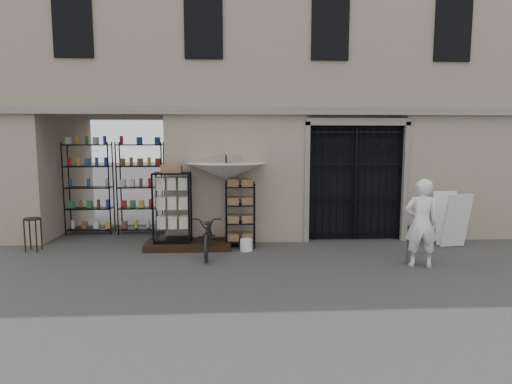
{
  "coord_description": "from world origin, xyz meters",
  "views": [
    {
      "loc": [
        -1.34,
        -8.46,
        2.57
      ],
      "look_at": [
        -0.8,
        1.4,
        1.35
      ],
      "focal_mm": 30.0,
      "sensor_mm": 36.0,
      "label": 1
    }
  ],
  "objects": [
    {
      "name": "easel_sign",
      "position": [
        3.9,
        1.35,
        0.67
      ],
      "size": [
        0.67,
        0.76,
        1.29
      ],
      "rotation": [
        0.0,
        0.0,
        0.09
      ],
      "color": "silver",
      "rests_on": "ground"
    },
    {
      "name": "steel_bollard",
      "position": [
        2.32,
        -0.04,
        0.41
      ],
      "size": [
        0.19,
        0.19,
        0.81
      ],
      "primitive_type": "cylinder",
      "rotation": [
        0.0,
        0.0,
        -0.34
      ],
      "color": "slate",
      "rests_on": "ground"
    },
    {
      "name": "iron_gate",
      "position": [
        1.75,
        2.28,
        1.5
      ],
      "size": [
        2.5,
        0.21,
        3.0
      ],
      "color": "black",
      "rests_on": "ground"
    },
    {
      "name": "shopkeeper",
      "position": [
        2.45,
        -0.2,
        0.0
      ],
      "size": [
        0.94,
        1.88,
        0.43
      ],
      "primitive_type": "imported",
      "rotation": [
        0.0,
        0.0,
        2.97
      ],
      "color": "white",
      "rests_on": "ground"
    },
    {
      "name": "market_umbrella",
      "position": [
        -1.5,
        1.75,
        1.91
      ],
      "size": [
        2.07,
        2.09,
        2.66
      ],
      "rotation": [
        0.0,
        0.0,
        -0.32
      ],
      "color": "black",
      "rests_on": "ground"
    },
    {
      "name": "wire_rack",
      "position": [
        -1.17,
        1.64,
        0.76
      ],
      "size": [
        0.75,
        0.59,
        1.55
      ],
      "rotation": [
        0.0,
        0.0,
        0.17
      ],
      "color": "black",
      "rests_on": "ground"
    },
    {
      "name": "white_bucket",
      "position": [
        -1.04,
        1.22,
        0.14
      ],
      "size": [
        0.38,
        0.38,
        0.27
      ],
      "primitive_type": "cylinder",
      "rotation": [
        0.0,
        0.0,
        -0.41
      ],
      "color": "white",
      "rests_on": "ground"
    },
    {
      "name": "display_cabinet",
      "position": [
        -2.76,
        1.55,
        0.89
      ],
      "size": [
        0.85,
        0.55,
        1.79
      ],
      "rotation": [
        0.0,
        0.0,
        0.04
      ],
      "color": "black",
      "rests_on": "step_platform"
    },
    {
      "name": "shop_shelving",
      "position": [
        -4.55,
        3.3,
        1.25
      ],
      "size": [
        2.7,
        0.5,
        2.5
      ],
      "primitive_type": "cube",
      "color": "black",
      "rests_on": "ground"
    },
    {
      "name": "bicycle",
      "position": [
        -1.89,
        0.9,
        0.0
      ],
      "size": [
        0.61,
        0.92,
        1.76
      ],
      "primitive_type": "imported",
      "rotation": [
        0.0,
        0.0,
        -0.0
      ],
      "color": "black",
      "rests_on": "ground"
    },
    {
      "name": "main_building",
      "position": [
        0.0,
        4.0,
        4.5
      ],
      "size": [
        14.0,
        4.0,
        9.0
      ],
      "primitive_type": "cube",
      "color": "gray",
      "rests_on": "ground"
    },
    {
      "name": "wooden_stool",
      "position": [
        -5.95,
        1.46,
        0.41
      ],
      "size": [
        0.43,
        0.43,
        0.77
      ],
      "rotation": [
        0.0,
        0.0,
        0.2
      ],
      "color": "black",
      "rests_on": "ground"
    },
    {
      "name": "shop_recess",
      "position": [
        -4.5,
        2.8,
        1.5
      ],
      "size": [
        3.0,
        1.7,
        3.0
      ],
      "primitive_type": "cube",
      "color": "black",
      "rests_on": "ground"
    },
    {
      "name": "ground",
      "position": [
        0.0,
        0.0,
        0.0
      ],
      "size": [
        80.0,
        80.0,
        0.0
      ],
      "primitive_type": "plane",
      "color": "black",
      "rests_on": "ground"
    },
    {
      "name": "step_platform",
      "position": [
        -2.4,
        1.55,
        0.07
      ],
      "size": [
        2.0,
        0.9,
        0.15
      ],
      "primitive_type": "cube",
      "color": "black",
      "rests_on": "ground"
    }
  ]
}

